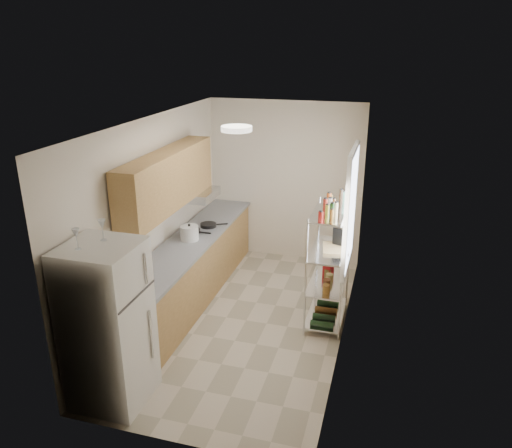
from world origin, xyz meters
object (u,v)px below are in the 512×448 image
Objects in this scene: refrigerator at (108,325)px; frying_pan_large at (190,231)px; rice_cooker at (189,233)px; espresso_machine at (342,234)px; cutting_board at (335,249)px.

refrigerator is 6.01× the size of frying_pan_large.
espresso_machine reaches higher than rice_cooker.
cutting_board is at bearing -86.64° from espresso_machine.
frying_pan_large is at bearing 171.82° from cutting_board.
cutting_board is (1.94, 2.10, 0.17)m from refrigerator.
rice_cooker is (-0.04, 2.16, 0.15)m from refrigerator.
cutting_board is 1.47× the size of espresso_machine.
espresso_machine is (2.00, 2.30, 0.30)m from refrigerator.
refrigerator is at bearing -88.81° from rice_cooker.
cutting_board is (1.99, -0.05, 0.02)m from rice_cooker.
refrigerator is 4.30× the size of cutting_board.
refrigerator is 3.06m from espresso_machine.
frying_pan_large is (-0.14, 2.40, 0.07)m from refrigerator.
refrigerator is at bearing -112.83° from espresso_machine.
rice_cooker is 0.88× the size of frying_pan_large.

